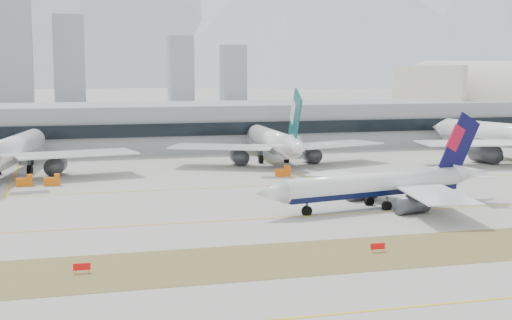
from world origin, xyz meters
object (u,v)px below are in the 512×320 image
object	(u,v)px
widebody_eva	(12,151)
widebody_cathay	(275,143)
taxiing_airliner	(382,185)
terminal	(159,126)

from	to	relation	value
widebody_eva	widebody_cathay	size ratio (longest dim) A/B	1.02
taxiing_airliner	terminal	bearing A→B (deg)	-88.35
widebody_cathay	widebody_eva	bearing A→B (deg)	96.78
widebody_eva	terminal	bearing A→B (deg)	-29.48
taxiing_airliner	terminal	size ratio (longest dim) A/B	0.19
taxiing_airliner	widebody_eva	distance (m)	95.12
widebody_cathay	terminal	bearing A→B (deg)	32.13
taxiing_airliner	widebody_cathay	world-z (taller)	widebody_cathay
taxiing_airliner	widebody_cathay	distance (m)	68.10
taxiing_airliner	widebody_eva	xyz separation A→B (m)	(-70.90, 63.39, 1.76)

